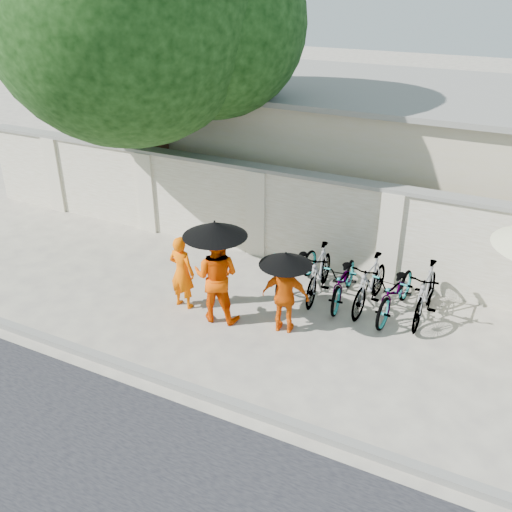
% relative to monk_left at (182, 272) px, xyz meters
% --- Properties ---
extents(ground, '(80.00, 80.00, 0.00)m').
position_rel_monk_left_xyz_m(ground, '(1.27, -0.42, -0.74)').
color(ground, '#B5AE95').
extents(kerb, '(40.00, 0.16, 0.12)m').
position_rel_monk_left_xyz_m(kerb, '(1.27, -2.12, -0.68)').
color(kerb, slate).
rests_on(kerb, ground).
extents(compound_wall, '(20.00, 0.30, 2.00)m').
position_rel_monk_left_xyz_m(compound_wall, '(2.27, 2.78, 0.26)').
color(compound_wall, silver).
rests_on(compound_wall, ground).
extents(building_behind, '(14.00, 6.00, 3.20)m').
position_rel_monk_left_xyz_m(building_behind, '(3.27, 6.58, 0.86)').
color(building_behind, '#B7AC96').
rests_on(building_behind, ground).
extents(shade_tree, '(6.70, 6.20, 8.20)m').
position_rel_monk_left_xyz_m(shade_tree, '(-2.39, 2.55, 4.36)').
color(shade_tree, '#4D2C19').
rests_on(shade_tree, ground).
extents(monk_left, '(0.56, 0.38, 1.48)m').
position_rel_monk_left_xyz_m(monk_left, '(0.00, 0.00, 0.00)').
color(monk_left, '#FF6200').
rests_on(monk_left, ground).
extents(monk_center, '(0.97, 0.81, 1.79)m').
position_rel_monk_left_xyz_m(monk_center, '(0.81, -0.09, 0.16)').
color(monk_center, '#E74800').
rests_on(monk_center, ground).
extents(parasol_center, '(1.15, 1.15, 0.99)m').
position_rel_monk_left_xyz_m(parasol_center, '(0.86, -0.17, 1.14)').
color(parasol_center, black).
rests_on(parasol_center, ground).
extents(monk_right, '(0.89, 0.49, 1.44)m').
position_rel_monk_left_xyz_m(monk_right, '(2.11, 0.10, -0.02)').
color(monk_right, '#E15407').
rests_on(monk_right, ground).
extents(parasol_right, '(0.92, 0.92, 0.79)m').
position_rel_monk_left_xyz_m(parasol_right, '(2.13, 0.02, 0.76)').
color(parasol_right, black).
rests_on(parasol_right, ground).
extents(bike_0, '(0.75, 1.75, 0.90)m').
position_rel_monk_left_xyz_m(bike_0, '(1.69, 1.68, -0.29)').
color(bike_0, '#939396').
rests_on(bike_0, ground).
extents(bike_1, '(0.65, 1.78, 1.04)m').
position_rel_monk_left_xyz_m(bike_1, '(2.20, 1.55, -0.22)').
color(bike_1, '#939396').
rests_on(bike_1, ground).
extents(bike_2, '(0.77, 1.80, 0.92)m').
position_rel_monk_left_xyz_m(bike_2, '(2.72, 1.58, -0.28)').
color(bike_2, '#939396').
rests_on(bike_2, ground).
extents(bike_3, '(0.62, 1.77, 1.05)m').
position_rel_monk_left_xyz_m(bike_3, '(3.24, 1.56, -0.22)').
color(bike_3, '#939396').
rests_on(bike_3, ground).
extents(bike_4, '(0.81, 1.91, 0.98)m').
position_rel_monk_left_xyz_m(bike_4, '(3.75, 1.55, -0.25)').
color(bike_4, '#939396').
rests_on(bike_4, ground).
extents(bike_5, '(0.53, 1.78, 1.07)m').
position_rel_monk_left_xyz_m(bike_5, '(4.27, 1.65, -0.21)').
color(bike_5, '#939396').
rests_on(bike_5, ground).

